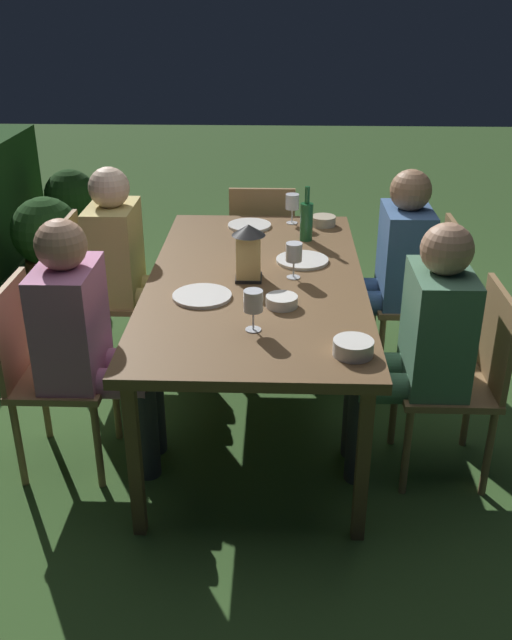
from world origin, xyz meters
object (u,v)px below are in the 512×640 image
at_px(lantern_centerpiece, 249,249).
at_px(bowl_bread, 282,301).
at_px(wine_glass_c, 294,254).
at_px(chair_head_far, 262,243).
at_px(potted_plant_by_hedge, 47,240).
at_px(potted_plant_corner, 71,202).
at_px(chair_side_left_b, 426,293).
at_px(green_bottle_on_table, 306,220).
at_px(plate_a, 202,296).
at_px(bowl_olives, 353,347).
at_px(chair_side_right_a, 46,367).
at_px(person_in_mustard, 128,263).
at_px(bowl_salad, 323,220).
at_px(plate_c, 302,260).
at_px(chair_side_left_a, 463,374).
at_px(wine_glass_a, 292,203).
at_px(person_in_green, 420,342).
at_px(chair_side_right_b, 94,289).
at_px(person_in_pink, 87,336).
at_px(person_in_blue, 391,266).
at_px(dining_table, 256,287).
at_px(plate_b, 249,225).
at_px(wine_glass_b, 253,303).

height_order(lantern_centerpiece, bowl_bread, lantern_centerpiece).
bearing_deg(wine_glass_c, chair_head_far, 8.25).
xyz_separation_m(bowl_bread, potted_plant_by_hedge, (1.87, 1.63, -0.39)).
height_order(chair_head_far, potted_plant_by_hedge, chair_head_far).
height_order(wine_glass_c, potted_plant_corner, wine_glass_c).
distance_m(chair_side_left_b, green_bottle_on_table, 0.75).
xyz_separation_m(plate_a, bowl_olives, (-0.50, -0.61, 0.02)).
distance_m(chair_side_left_b, chair_side_right_a, 1.98).
relative_size(lantern_centerpiece, plate_a, 1.02).
relative_size(person_in_mustard, plate_a, 4.43).
bearing_deg(bowl_salad, potted_plant_corner, 49.60).
bearing_deg(plate_c, chair_side_left_a, -133.73).
bearing_deg(wine_glass_a, chair_head_far, 24.93).
relative_size(person_in_green, potted_plant_by_hedge, 1.71).
bearing_deg(chair_side_right_a, lantern_centerpiece, -64.80).
distance_m(chair_side_left_b, chair_side_left_a, 0.86).
bearing_deg(chair_side_left_b, plate_c, 108.21).
bearing_deg(chair_side_left_b, person_in_green, 167.25).
distance_m(person_in_mustard, lantern_centerpiece, 0.85).
bearing_deg(chair_side_left_a, chair_side_left_b, 0.00).
bearing_deg(wine_glass_a, bowl_olives, -172.53).
bearing_deg(lantern_centerpiece, chair_side_right_b, 61.92).
xyz_separation_m(chair_head_far, wine_glass_c, (-1.20, -0.17, 0.37)).
bearing_deg(person_in_pink, bowl_salad, -40.68).
distance_m(chair_side_left_b, person_in_green, 0.90).
height_order(bowl_salad, potted_plant_by_hedge, bowl_salad).
xyz_separation_m(person_in_blue, lantern_centerpiece, (-0.46, 0.73, 0.25)).
height_order(person_in_blue, bowl_salad, person_in_blue).
bearing_deg(dining_table, person_in_mustard, 58.23).
bearing_deg(plate_b, person_in_green, -147.35).
bearing_deg(lantern_centerpiece, person_in_green, -119.01).
distance_m(green_bottle_on_table, wine_glass_c, 0.54).
xyz_separation_m(person_in_pink, plate_b, (1.19, -0.64, 0.11)).
distance_m(chair_side_right_a, plate_c, 1.31).
bearing_deg(chair_side_right_b, bowl_olives, -132.73).
xyz_separation_m(person_in_blue, plate_b, (0.32, 0.76, 0.11)).
height_order(plate_c, bowl_salad, bowl_salad).
bearing_deg(chair_side_right_a, green_bottle_on_table, -49.69).
height_order(wine_glass_b, potted_plant_by_hedge, wine_glass_b).
height_order(person_in_mustard, chair_side_left_a, person_in_mustard).
relative_size(chair_side_right_b, person_in_pink, 0.76).
relative_size(person_in_mustard, bowl_salad, 8.27).
bearing_deg(potted_plant_corner, lantern_centerpiece, -147.92).
bearing_deg(chair_side_left_a, person_in_blue, 12.75).
bearing_deg(wine_glass_a, chair_side_right_a, 139.62).
xyz_separation_m(chair_side_left_b, potted_plant_corner, (2.00, 2.47, -0.10)).
relative_size(plate_a, bowl_olives, 1.72).
bearing_deg(bowl_olives, plate_b, 16.54).
height_order(bowl_olives, potted_plant_by_hedge, bowl_olives).
distance_m(person_in_mustard, person_in_pink, 0.86).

